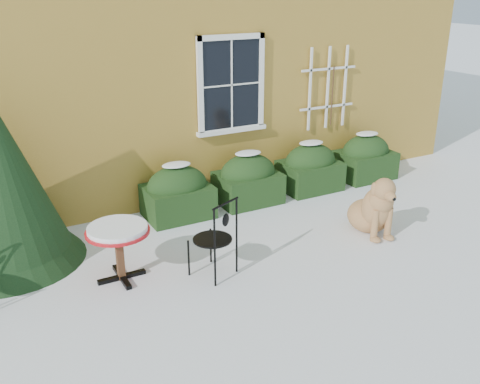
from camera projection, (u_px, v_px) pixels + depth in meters
ground at (278, 283)px, 6.78m from camera, size 80.00×80.00×0.00m
house at (105, 0)px, 11.33m from camera, size 12.40×8.40×6.40m
hedge_row at (280, 174)px, 9.46m from camera, size 4.95×0.80×0.91m
bistro_table at (118, 235)px, 6.66m from camera, size 0.80×0.80×0.75m
patio_chair_near at (215, 238)px, 6.80m from camera, size 0.62×0.62×1.06m
dog at (374, 209)px, 8.00m from camera, size 0.74×1.05×0.98m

